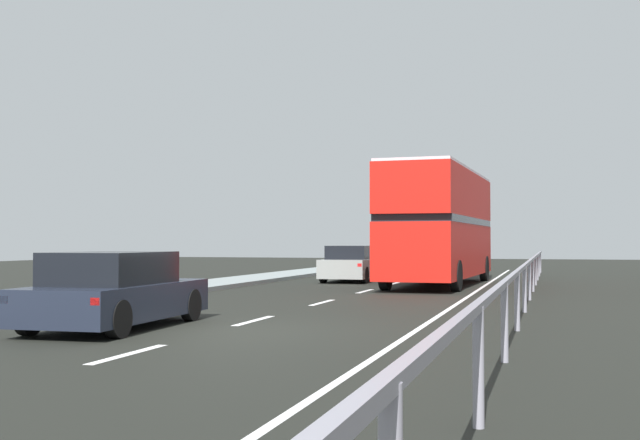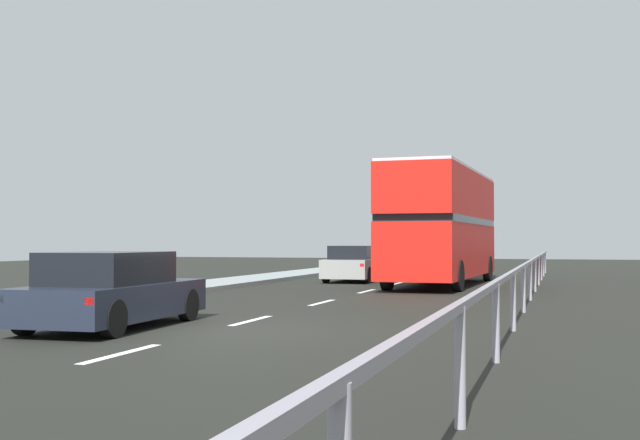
# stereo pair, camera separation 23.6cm
# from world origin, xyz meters

# --- Properties ---
(ground_plane) EXTENTS (73.50, 120.00, 0.10)m
(ground_plane) POSITION_xyz_m (0.00, 0.00, -0.05)
(ground_plane) COLOR black
(lane_paint_markings) EXTENTS (3.56, 46.00, 0.01)m
(lane_paint_markings) POSITION_xyz_m (2.23, 8.17, 0.00)
(lane_paint_markings) COLOR silver
(lane_paint_markings) RESTS_ON ground
(bridge_side_railing) EXTENTS (0.10, 42.00, 1.08)m
(bridge_side_railing) POSITION_xyz_m (5.16, 9.00, 0.89)
(bridge_side_railing) COLOR gray
(bridge_side_railing) RESTS_ON ground
(double_decker_bus_red) EXTENTS (2.91, 10.32, 4.17)m
(double_decker_bus_red) POSITION_xyz_m (1.81, 15.69, 2.24)
(double_decker_bus_red) COLOR red
(double_decker_bus_red) RESTS_ON ground
(hatchback_car_near) EXTENTS (2.01, 4.42, 1.40)m
(hatchback_car_near) POSITION_xyz_m (-1.98, -0.25, 0.67)
(hatchback_car_near) COLOR #1C2231
(hatchback_car_near) RESTS_ON ground
(sedan_car_ahead) EXTENTS (1.84, 4.20, 1.42)m
(sedan_car_ahead) POSITION_xyz_m (-1.87, 17.33, 0.69)
(sedan_car_ahead) COLOR gray
(sedan_car_ahead) RESTS_ON ground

